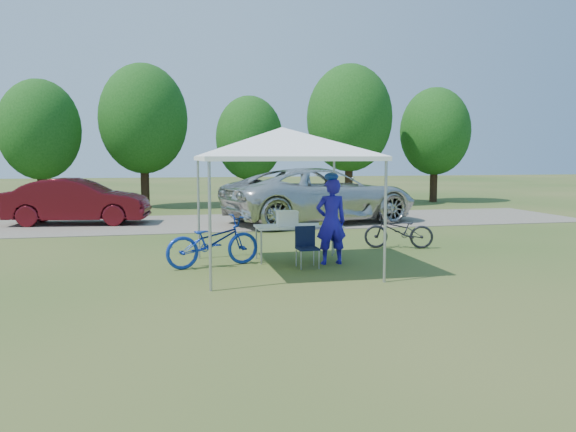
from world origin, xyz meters
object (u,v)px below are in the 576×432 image
cyclist (331,221)px  bike_blue (213,241)px  folding_table (298,227)px  folding_chair (306,243)px  cooler (287,218)px  bike_dark (399,231)px  sedan (78,201)px  minivan (321,195)px

cyclist → bike_blue: size_ratio=0.91×
folding_table → folding_chair: (-0.02, -0.75, -0.22)m
cooler → bike_dark: (2.93, 0.96, -0.47)m
folding_table → sedan: 9.34m
bike_blue → bike_dark: size_ratio=1.18×
folding_table → cooler: bearing=180.0°
minivan → folding_chair: bearing=148.5°
folding_chair → bike_blue: 1.85m
folding_table → bike_dark: bearing=19.6°
folding_chair → sedan: 9.95m
folding_table → bike_blue: (-1.82, -0.32, -0.19)m
folding_chair → sedan: size_ratio=0.18×
bike_dark → minivan: size_ratio=0.25×
cooler → folding_table: bearing=-0.0°
sedan → folding_table: bearing=-137.1°
cooler → sedan: (-5.22, 7.57, -0.14)m
bike_dark → folding_table: bearing=-53.4°
sedan → minivan: bearing=-92.1°
folding_table → cyclist: 0.81m
folding_chair → minivan: bearing=70.4°
folding_chair → minivan: 7.44m
folding_chair → minivan: minivan is taller
folding_chair → folding_table: bearing=87.2°
cyclist → sedan: 10.12m
bike_dark → bike_blue: bearing=-57.2°
bike_blue → cooler: bearing=-94.1°
sedan → cooler: bearing=-138.3°
folding_table → folding_chair: size_ratio=2.24×
minivan → bike_dark: bearing=170.9°
cooler → cyclist: size_ratio=0.25×
folding_chair → bike_dark: size_ratio=0.49×
bike_blue → minivan: minivan is taller
folding_chair → bike_blue: bearing=165.2°
cooler → cyclist: bearing=-36.0°
bike_blue → folding_chair: bearing=-118.9°
minivan → sedan: size_ratio=1.45×
folding_table → cooler: 0.32m
cooler → cyclist: 0.97m
sedan → folding_chair: bearing=-139.6°
bike_dark → minivan: minivan is taller
folding_chair → cyclist: 0.71m
cyclist → sedan: (-6.00, 8.14, -0.12)m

